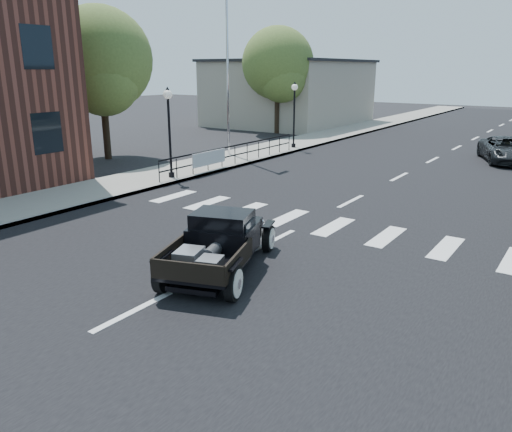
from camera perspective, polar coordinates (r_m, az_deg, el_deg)
The scene contains 14 objects.
ground at distance 11.97m, azimuth -3.09°, elevation -5.47°, with size 120.00×120.00×0.00m, color black.
road at distance 25.13m, azimuth 18.28°, elevation 5.41°, with size 14.00×80.00×0.02m, color black.
road_markings at distance 20.47m, azimuth 14.22°, elevation 3.34°, with size 12.00×60.00×0.06m, color silver, non-canonical shape.
sidewalk_left at distance 28.62m, azimuth 1.70°, elevation 7.63°, with size 3.00×80.00×0.15m, color gray.
low_building_left at distance 42.80m, azimuth 3.93°, elevation 13.79°, with size 10.00×12.00×5.00m, color #9D9483.
railing at distance 23.80m, azimuth -2.42°, elevation 7.22°, with size 0.08×10.00×1.00m, color black, non-canonical shape.
banner at distance 22.24m, azimuth -5.36°, elevation 5.98°, with size 0.04×2.20×0.60m, color silver, non-canonical shape.
lamp_post_b at distance 20.79m, azimuth -9.85°, elevation 9.33°, with size 0.36×0.36×3.64m, color black, non-canonical shape.
lamp_post_c at distance 28.77m, azimuth 4.37°, elevation 11.44°, with size 0.36×0.36×3.64m, color black, non-canonical shape.
flagpole at distance 26.27m, azimuth -3.32°, elevation 19.74°, with size 0.12×0.12×11.66m, color silver.
big_tree_near at distance 26.74m, azimuth -17.17°, elevation 14.20°, with size 5.09×5.09×7.48m, color #4A6029, non-canonical shape.
big_tree_far at distance 36.34m, azimuth 2.47°, elevation 15.20°, with size 5.01×5.01×7.36m, color #4A6029, non-canonical shape.
hotrod_pickup at distance 11.34m, azimuth -4.12°, elevation -3.00°, with size 1.87×4.01×1.39m, color black, non-canonical shape.
second_car at distance 27.78m, azimuth 26.74°, elevation 6.74°, with size 2.04×4.43×1.23m, color black.
Camera 1 is at (6.81, -8.78, 4.47)m, focal length 35.00 mm.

